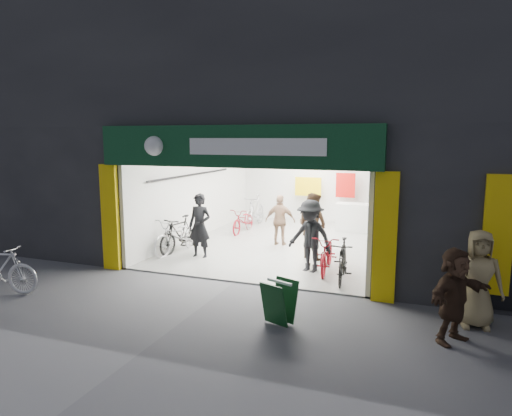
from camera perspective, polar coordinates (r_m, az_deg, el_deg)
The scene contains 16 objects.
ground at distance 10.43m, azimuth -2.79°, elevation -9.29°, with size 60.00×60.00×0.00m, color #56565B.
building at distance 14.45m, azimuth 8.55°, elevation 13.01°, with size 17.00×10.27×8.00m.
bike_left_front at distance 12.99m, azimuth -9.76°, elevation -3.41°, with size 0.68×1.96×1.03m, color #B0B0B5.
bike_left_midfront at distance 13.08m, azimuth -9.51°, elevation -3.28°, with size 0.49×1.74×1.05m, color black.
bike_left_midback at distance 15.51m, azimuth -1.58°, elevation -1.60°, with size 0.57×1.64×0.86m, color maroon.
bike_left_back at distance 16.54m, azimuth -0.12°, elevation -0.39°, with size 0.55×1.95×1.17m, color #A5A5A9.
bike_right_front at distance 10.53m, azimuth 10.78°, elevation -6.51°, with size 0.46×1.61×0.97m, color black.
bike_right_mid at distance 11.21m, azimuth 8.92°, elevation -5.58°, with size 0.63×1.79×0.94m, color maroon.
bike_right_back at distance 15.50m, azimuth 14.84°, elevation -1.67°, with size 0.46×1.64×0.98m, color silver.
customer_a at distance 12.32m, azimuth -7.05°, elevation -2.28°, with size 0.64×0.42×1.76m, color black.
customer_b at distance 12.27m, azimuth 7.05°, elevation -2.26°, with size 0.87×0.68×1.79m, color #322217.
customer_c at distance 11.00m, azimuth 6.79°, elevation -3.58°, with size 1.15×0.66×1.78m, color black.
customer_d at distance 13.61m, azimuth 3.05°, elevation -1.60°, with size 0.91×0.38×1.55m, color #9B755A.
pedestrian_near at distance 8.74m, azimuth 25.97°, elevation -7.97°, with size 0.83×0.54×1.70m, color #958357.
pedestrian_far at distance 7.97m, azimuth 23.53°, elevation -9.99°, with size 1.43×0.46×1.55m, color #39261A.
sandwich_board at distance 8.11m, azimuth 2.93°, elevation -11.55°, with size 0.64×0.65×0.76m.
Camera 1 is at (3.92, -9.10, 3.25)m, focal length 32.00 mm.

